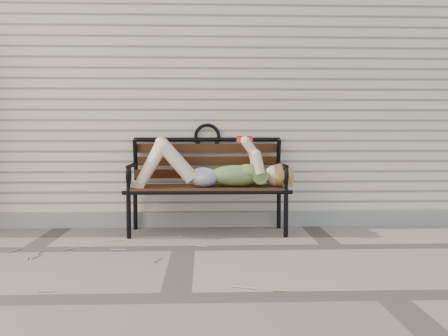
{
  "coord_description": "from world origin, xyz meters",
  "views": [
    {
      "loc": [
        0.17,
        -4.08,
        0.95
      ],
      "look_at": [
        0.35,
        0.55,
        0.63
      ],
      "focal_mm": 40.0,
      "sensor_mm": 36.0,
      "label": 1
    }
  ],
  "objects": [
    {
      "name": "house_wall",
      "position": [
        0.0,
        3.0,
        1.5
      ],
      "size": [
        8.0,
        4.0,
        3.0
      ],
      "primitive_type": "cube",
      "color": "beige",
      "rests_on": "ground"
    },
    {
      "name": "reading_woman",
      "position": [
        0.21,
        0.6,
        0.62
      ],
      "size": [
        1.53,
        0.35,
        0.48
      ],
      "color": "#0A3B48",
      "rests_on": "ground"
    },
    {
      "name": "straw_scatter",
      "position": [
        -0.83,
        -0.2,
        0.01
      ],
      "size": [
        2.98,
        1.6,
        0.01
      ],
      "color": "tan",
      "rests_on": "ground"
    },
    {
      "name": "garden_bench",
      "position": [
        0.2,
        0.73,
        0.59
      ],
      "size": [
        1.62,
        0.65,
        1.05
      ],
      "color": "black",
      "rests_on": "ground"
    },
    {
      "name": "ground",
      "position": [
        0.0,
        0.0,
        0.0
      ],
      "size": [
        80.0,
        80.0,
        0.0
      ],
      "primitive_type": "plane",
      "color": "gray",
      "rests_on": "ground"
    },
    {
      "name": "foundation_strip",
      "position": [
        0.0,
        0.97,
        0.07
      ],
      "size": [
        8.0,
        0.1,
        0.15
      ],
      "primitive_type": "cube",
      "color": "#A49F94",
      "rests_on": "ground"
    }
  ]
}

